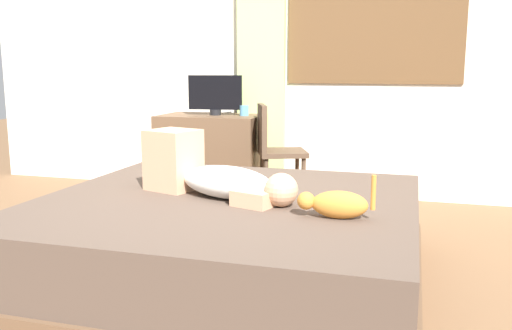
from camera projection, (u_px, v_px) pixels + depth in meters
ground_plane at (204, 289)px, 2.88m from camera, size 16.00×16.00×0.00m
back_wall_with_window at (302, 34)px, 4.89m from camera, size 6.40×0.14×2.90m
bed at (228, 241)px, 2.94m from camera, size 2.02×1.91×0.47m
person_lying at (212, 175)px, 2.95m from camera, size 0.93×0.50×0.34m
cat at (336, 204)px, 2.50m from camera, size 0.36×0.12×0.21m
desk at (212, 156)px, 4.91m from camera, size 0.90×0.56×0.74m
tv_monitor at (215, 95)px, 4.80m from camera, size 0.48×0.10×0.35m
cup at (244, 111)px, 4.77m from camera, size 0.08×0.08×0.09m
chair_by_desk at (274, 147)px, 4.50m from camera, size 0.49×0.49×0.86m
curtain_left at (261, 50)px, 4.90m from camera, size 0.44×0.06×2.62m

